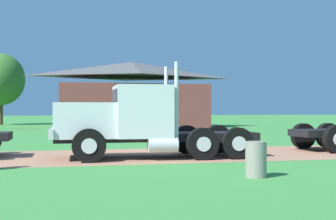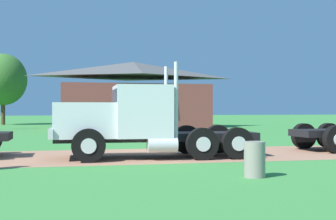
# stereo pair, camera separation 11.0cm
# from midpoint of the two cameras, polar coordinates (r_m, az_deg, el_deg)

# --- Properties ---
(ground_plane) EXTENTS (200.00, 200.00, 0.00)m
(ground_plane) POSITION_cam_midpoint_polar(r_m,az_deg,el_deg) (17.12, -0.29, -5.67)
(ground_plane) COLOR #3A843C
(dirt_track) EXTENTS (120.00, 5.43, 0.01)m
(dirt_track) POSITION_cam_midpoint_polar(r_m,az_deg,el_deg) (17.12, -0.29, -5.65)
(dirt_track) COLOR #A17056
(dirt_track) RESTS_ON ground_plane
(truck_foreground_white) EXTENTS (7.34, 2.69, 3.34)m
(truck_foreground_white) POSITION_cam_midpoint_polar(r_m,az_deg,el_deg) (16.07, -4.26, -1.52)
(truck_foreground_white) COLOR black
(truck_foreground_white) RESTS_ON ground_plane
(steel_barrel) EXTENTS (0.54, 0.54, 0.91)m
(steel_barrel) POSITION_cam_midpoint_polar(r_m,az_deg,el_deg) (11.81, 11.07, -6.10)
(steel_barrel) COLOR gray
(steel_barrel) RESTS_ON ground_plane
(shed_building) EXTENTS (14.00, 7.60, 6.08)m
(shed_building) POSITION_cam_midpoint_polar(r_m,az_deg,el_deg) (42.38, -4.29, 1.80)
(shed_building) COLOR brown
(shed_building) RESTS_ON ground_plane
(tree_mid) EXTENTS (5.04, 5.04, 7.64)m
(tree_mid) POSITION_cam_midpoint_polar(r_m,az_deg,el_deg) (51.98, -19.93, 3.61)
(tree_mid) COLOR #513823
(tree_mid) RESTS_ON ground_plane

